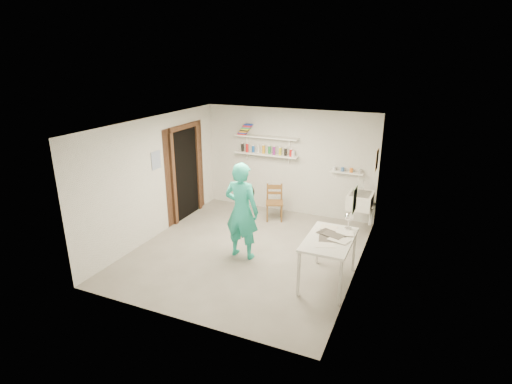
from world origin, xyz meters
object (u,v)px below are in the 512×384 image
at_px(wooden_chair, 274,203).
at_px(desk_lamp, 349,217).
at_px(man, 242,211).
at_px(belfast_sink, 360,200).
at_px(work_table, 328,261).
at_px(wall_clock, 246,191).

distance_m(wooden_chair, desk_lamp, 2.59).
distance_m(man, wooden_chair, 1.89).
relative_size(man, desk_lamp, 12.00).
distance_m(belfast_sink, desk_lamp, 1.74).
bearing_deg(work_table, desk_lamp, 67.58).
distance_m(belfast_sink, work_table, 2.21).
bearing_deg(wooden_chair, desk_lamp, -62.16).
relative_size(work_table, desk_lamp, 8.00).
relative_size(belfast_sink, wooden_chair, 0.75).
height_order(wooden_chair, work_table, wooden_chair).
xyz_separation_m(wooden_chair, desk_lamp, (1.92, -1.63, 0.61)).
distance_m(wooden_chair, work_table, 2.72).
height_order(wall_clock, desk_lamp, wall_clock).
xyz_separation_m(man, wooden_chair, (-0.07, 1.83, -0.48)).
bearing_deg(man, wooden_chair, -85.07).
bearing_deg(work_table, wall_clock, 163.40).
height_order(belfast_sink, work_table, belfast_sink).
height_order(wall_clock, wooden_chair, wall_clock).
bearing_deg(desk_lamp, belfast_sink, 92.84).
height_order(man, desk_lamp, man).
xyz_separation_m(man, desk_lamp, (1.85, 0.20, 0.12)).
xyz_separation_m(belfast_sink, work_table, (-0.11, -2.19, -0.31)).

